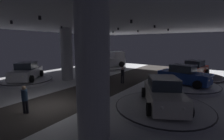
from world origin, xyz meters
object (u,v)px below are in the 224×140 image
Objects in this scene: display_car_deep_right at (194,69)px; display_car_mid_right at (163,93)px; pickup_truck_deep_left at (109,61)px; display_car_mid_left at (26,72)px; display_car_far_right at (184,75)px; visitor_walking_near at (25,98)px; display_platform_deep_right at (193,76)px; visitor_walking_far at (122,74)px; column_left at (67,54)px; display_platform_far_right at (183,85)px; display_platform_mid_right at (163,107)px; column_right at (93,73)px; display_platform_deep_left at (107,68)px; display_platform_mid_left at (27,81)px.

display_car_mid_right is (-0.20, -10.91, -0.04)m from display_car_deep_right.
pickup_truck_deep_left reaches higher than display_car_mid_left.
visitor_walking_near is (-6.23, -10.90, -0.17)m from display_car_far_right.
display_platform_deep_right is at bearing 67.83° from visitor_walking_near.
column_left is at bearing -161.68° from visitor_walking_far.
column_left reaches higher than display_platform_far_right.
pickup_truck_deep_left reaches higher than display_platform_mid_right.
display_car_deep_right is (11.13, 8.72, -1.71)m from column_left.
column_right is at bearing -109.13° from display_car_mid_right.
display_platform_mid_right is at bearing -89.94° from display_car_far_right.
column_right reaches higher than display_car_mid_right.
display_car_far_right is at bearing 89.93° from display_car_mid_right.
display_platform_deep_left is at bearing -117.68° from pickup_truck_deep_left.
display_platform_far_right is at bearing 19.28° from column_left.
column_right is 0.94× the size of display_platform_far_right.
pickup_truck_deep_left is at bearing 136.84° from display_car_mid_right.
display_car_mid_left is (-0.02, 0.02, 0.90)m from display_platform_mid_left.
display_car_deep_right is at bearing 38.09° from column_left.
pickup_truck_deep_left is 12.54m from display_car_far_right.
display_platform_far_right is 5.62m from visitor_walking_far.
display_platform_deep_right reaches higher than display_platform_mid_right.
display_platform_mid_right is at bearing -90.93° from display_platform_deep_right.
pickup_truck_deep_left is 9.30m from visitor_walking_far.
pickup_truck_deep_left is at bearing 81.35° from display_platform_mid_left.
display_platform_mid_right is at bearing -11.41° from column_left.
display_platform_deep_left is 11.65m from display_car_mid_left.
display_platform_mid_left is at bearing 163.49° from column_right.
display_platform_mid_right is at bearing -43.19° from pickup_truck_deep_left.
display_car_deep_right is at bearing 1.68° from display_platform_deep_left.
display_platform_deep_right is 1.40× the size of display_car_mid_left.
display_car_mid_left is at bearing -128.12° from column_left.
pickup_truck_deep_left is at bearing 81.24° from display_car_mid_left.
column_left is at bearing -160.72° from display_platform_far_right.
display_car_deep_right is 2.82× the size of visitor_walking_far.
pickup_truck_deep_left is at bearing 136.81° from display_platform_mid_right.
display_car_mid_left is (-13.38, -0.94, 0.07)m from display_car_mid_right.
display_platform_deep_left reaches higher than display_platform_deep_right.
display_platform_mid_left is at bearing 151.26° from visitor_walking_near.
display_platform_far_right is (1.59, 10.48, -2.58)m from column_right.
column_right is 5.03m from display_car_mid_right.
display_platform_deep_right is 1.36× the size of display_car_deep_right.
display_platform_deep_right is 4.94m from display_car_far_right.
display_car_far_right is (1.56, 10.49, -1.67)m from column_right.
display_platform_deep_left is (-0.78, 8.38, -2.57)m from column_left.
display_car_far_right is at bearing -22.60° from pickup_truck_deep_left.
display_platform_mid_left is (-13.55, -11.84, 0.02)m from display_platform_deep_right.
display_platform_far_right is 12.59m from visitor_walking_near.
display_platform_mid_right is (11.58, -10.87, -1.12)m from pickup_truck_deep_left.
display_car_mid_right is at bearing -90.07° from display_car_far_right.
display_car_mid_left is 2.74× the size of visitor_walking_far.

